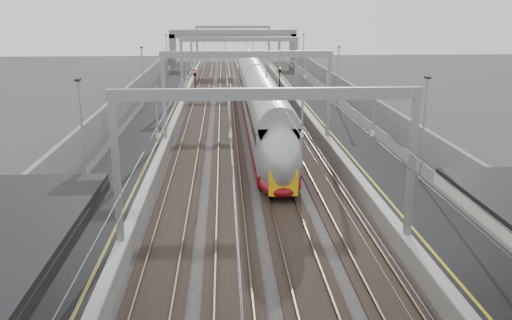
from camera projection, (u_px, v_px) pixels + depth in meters
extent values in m
cube|color=black|center=(148.00, 136.00, 46.89)|extent=(4.00, 120.00, 1.00)
cube|color=black|center=(341.00, 134.00, 47.77)|extent=(4.00, 120.00, 1.00)
cube|color=black|center=(191.00, 141.00, 47.20)|extent=(2.40, 140.00, 0.08)
cube|color=brown|center=(183.00, 140.00, 47.14)|extent=(0.07, 140.00, 0.14)
cube|color=brown|center=(200.00, 140.00, 47.22)|extent=(0.07, 140.00, 0.14)
cube|color=black|center=(227.00, 140.00, 47.37)|extent=(2.40, 140.00, 0.08)
cube|color=brown|center=(219.00, 140.00, 47.31)|extent=(0.07, 140.00, 0.14)
cube|color=brown|center=(236.00, 139.00, 47.39)|extent=(0.07, 140.00, 0.14)
cube|color=black|center=(263.00, 140.00, 47.53)|extent=(2.40, 140.00, 0.08)
cube|color=brown|center=(255.00, 139.00, 47.47)|extent=(0.07, 140.00, 0.14)
cube|color=brown|center=(272.00, 139.00, 47.55)|extent=(0.07, 140.00, 0.14)
cube|color=black|center=(299.00, 140.00, 47.70)|extent=(2.40, 140.00, 0.08)
cube|color=brown|center=(291.00, 139.00, 47.64)|extent=(0.07, 140.00, 0.14)
cube|color=brown|center=(308.00, 138.00, 47.71)|extent=(0.07, 140.00, 0.14)
cube|color=gray|center=(116.00, 168.00, 23.83)|extent=(0.28, 0.28, 6.60)
cube|color=gray|center=(412.00, 163.00, 24.52)|extent=(0.28, 0.28, 6.60)
cube|color=gray|center=(266.00, 94.00, 23.38)|extent=(13.00, 0.25, 0.50)
cube|color=gray|center=(164.00, 95.00, 43.10)|extent=(0.28, 0.28, 6.60)
cube|color=gray|center=(329.00, 94.00, 43.79)|extent=(0.28, 0.28, 6.60)
cube|color=gray|center=(247.00, 54.00, 42.65)|extent=(13.00, 0.25, 0.50)
cube|color=gray|center=(182.00, 68.00, 62.38)|extent=(0.28, 0.28, 6.60)
cube|color=gray|center=(296.00, 67.00, 63.07)|extent=(0.28, 0.28, 6.60)
cube|color=gray|center=(239.00, 39.00, 61.93)|extent=(13.00, 0.25, 0.50)
cube|color=gray|center=(191.00, 53.00, 81.65)|extent=(0.28, 0.28, 6.60)
cube|color=gray|center=(279.00, 53.00, 82.34)|extent=(0.28, 0.28, 6.60)
cube|color=gray|center=(235.00, 31.00, 81.20)|extent=(13.00, 0.25, 0.50)
cube|color=gray|center=(197.00, 45.00, 99.00)|extent=(0.28, 0.28, 6.60)
cube|color=gray|center=(269.00, 45.00, 99.69)|extent=(0.28, 0.28, 6.60)
cube|color=gray|center=(233.00, 27.00, 98.55)|extent=(13.00, 0.25, 0.50)
cylinder|color=#262628|center=(192.00, 68.00, 50.60)|extent=(0.03, 140.00, 0.03)
cylinder|color=#262628|center=(226.00, 68.00, 50.76)|extent=(0.03, 140.00, 0.03)
cylinder|color=#262628|center=(260.00, 68.00, 50.93)|extent=(0.03, 140.00, 0.03)
cylinder|color=#262628|center=(293.00, 68.00, 51.09)|extent=(0.03, 140.00, 0.03)
cube|color=slate|center=(233.00, 34.00, 98.85)|extent=(22.00, 2.20, 1.40)
cube|color=slate|center=(173.00, 52.00, 99.08)|extent=(1.00, 2.20, 6.20)
cube|color=slate|center=(293.00, 52.00, 100.23)|extent=(1.00, 2.20, 6.20)
cube|color=slate|center=(108.00, 123.00, 46.43)|extent=(0.30, 120.00, 3.20)
cube|color=slate|center=(379.00, 120.00, 47.66)|extent=(0.30, 120.00, 3.20)
cube|color=maroon|center=(266.00, 141.00, 44.89)|extent=(2.62, 22.30, 0.78)
cube|color=gray|center=(266.00, 118.00, 44.41)|extent=(2.62, 22.30, 2.91)
cube|color=black|center=(274.00, 172.00, 37.45)|extent=(1.94, 2.33, 0.48)
cube|color=maroon|center=(252.00, 97.00, 66.76)|extent=(2.62, 22.30, 0.78)
cube|color=gray|center=(252.00, 81.00, 66.28)|extent=(2.62, 22.30, 2.91)
cube|color=black|center=(255.00, 111.00, 59.32)|extent=(1.94, 2.33, 0.48)
ellipsoid|color=gray|center=(280.00, 159.00, 33.56)|extent=(2.62, 5.04, 4.07)
cube|color=yellow|center=(283.00, 184.00, 31.78)|extent=(1.65, 0.12, 1.45)
cube|color=black|center=(283.00, 156.00, 31.82)|extent=(1.55, 0.56, 0.91)
cylinder|color=black|center=(195.00, 86.00, 68.75)|extent=(0.12, 0.12, 3.00)
cube|color=black|center=(195.00, 73.00, 68.34)|extent=(0.32, 0.22, 0.75)
sphere|color=red|center=(195.00, 72.00, 68.17)|extent=(0.16, 0.16, 0.16)
cylinder|color=black|center=(264.00, 84.00, 70.54)|extent=(0.12, 0.12, 3.00)
cube|color=black|center=(264.00, 71.00, 70.12)|extent=(0.32, 0.22, 0.75)
sphere|color=red|center=(264.00, 70.00, 69.95)|extent=(0.16, 0.16, 0.16)
cylinder|color=black|center=(280.00, 82.00, 72.67)|extent=(0.12, 0.12, 3.00)
cube|color=black|center=(280.00, 69.00, 72.25)|extent=(0.32, 0.22, 0.75)
sphere|color=#0CE526|center=(280.00, 68.00, 72.09)|extent=(0.16, 0.16, 0.16)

